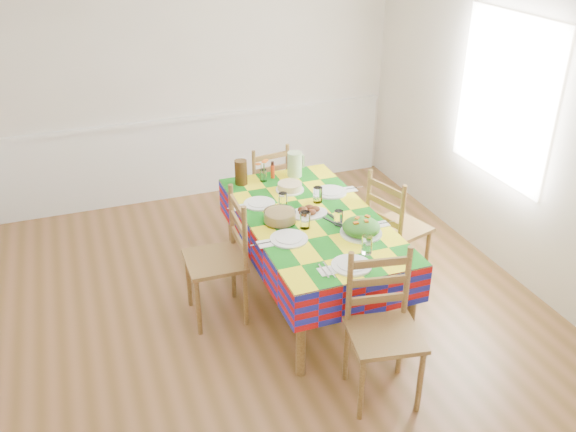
% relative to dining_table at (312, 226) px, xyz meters
% --- Properties ---
extents(room, '(4.58, 5.08, 2.78)m').
position_rel_dining_table_xyz_m(room, '(-0.45, -0.20, 0.68)').
color(room, brown).
rests_on(room, ground).
extents(wainscot, '(4.41, 0.06, 0.92)m').
position_rel_dining_table_xyz_m(wainscot, '(-0.45, 2.28, -0.18)').
color(wainscot, white).
rests_on(wainscot, room).
extents(window_right, '(0.00, 1.40, 1.40)m').
position_rel_dining_table_xyz_m(window_right, '(1.78, 0.10, 0.83)').
color(window_right, white).
rests_on(window_right, room).
extents(dining_table, '(1.04, 1.92, 0.75)m').
position_rel_dining_table_xyz_m(dining_table, '(0.00, 0.00, 0.00)').
color(dining_table, brown).
rests_on(dining_table, room).
extents(setting_near_head, '(0.46, 0.31, 0.14)m').
position_rel_dining_table_xyz_m(setting_near_head, '(0.04, -0.73, 0.11)').
color(setting_near_head, white).
rests_on(setting_near_head, dining_table).
extents(setting_left_near, '(0.52, 0.31, 0.14)m').
position_rel_dining_table_xyz_m(setting_left_near, '(-0.24, -0.23, 0.11)').
color(setting_left_near, white).
rests_on(setting_left_near, dining_table).
extents(setting_left_far, '(0.48, 0.29, 0.13)m').
position_rel_dining_table_xyz_m(setting_left_far, '(-0.27, 0.31, 0.11)').
color(setting_left_far, white).
rests_on(setting_left_far, dining_table).
extents(setting_right_near, '(0.48, 0.27, 0.12)m').
position_rel_dining_table_xyz_m(setting_right_near, '(0.25, -0.27, 0.11)').
color(setting_right_near, white).
rests_on(setting_right_near, dining_table).
extents(setting_right_far, '(0.52, 0.30, 0.13)m').
position_rel_dining_table_xyz_m(setting_right_far, '(0.26, 0.30, 0.11)').
color(setting_right_far, white).
rests_on(setting_right_far, dining_table).
extents(meat_platter, '(0.31, 0.23, 0.06)m').
position_rel_dining_table_xyz_m(meat_platter, '(-0.01, 0.05, 0.11)').
color(meat_platter, white).
rests_on(meat_platter, dining_table).
extents(salad_platter, '(0.32, 0.32, 0.13)m').
position_rel_dining_table_xyz_m(salad_platter, '(0.24, -0.38, 0.13)').
color(salad_platter, white).
rests_on(salad_platter, dining_table).
extents(pasta_bowl, '(0.26, 0.26, 0.09)m').
position_rel_dining_table_xyz_m(pasta_bowl, '(-0.27, 0.01, 0.13)').
color(pasta_bowl, white).
rests_on(pasta_bowl, dining_table).
extents(cake, '(0.25, 0.25, 0.07)m').
position_rel_dining_table_xyz_m(cake, '(0.01, 0.52, 0.11)').
color(cake, white).
rests_on(cake, dining_table).
extents(serving_utensils, '(0.13, 0.29, 0.01)m').
position_rel_dining_table_xyz_m(serving_utensils, '(0.13, -0.13, 0.09)').
color(serving_utensils, black).
rests_on(serving_utensils, dining_table).
extents(flower_vase, '(0.13, 0.11, 0.21)m').
position_rel_dining_table_xyz_m(flower_vase, '(-0.15, 0.79, 0.17)').
color(flower_vase, white).
rests_on(flower_vase, dining_table).
extents(hot_sauce, '(0.04, 0.04, 0.16)m').
position_rel_dining_table_xyz_m(hot_sauce, '(-0.05, 0.82, 0.16)').
color(hot_sauce, red).
rests_on(hot_sauce, dining_table).
extents(green_pitcher, '(0.13, 0.13, 0.23)m').
position_rel_dining_table_xyz_m(green_pitcher, '(0.16, 0.79, 0.20)').
color(green_pitcher, '#ACD194').
rests_on(green_pitcher, dining_table).
extents(tea_pitcher, '(0.11, 0.11, 0.22)m').
position_rel_dining_table_xyz_m(tea_pitcher, '(-0.35, 0.80, 0.19)').
color(tea_pitcher, '#311E0A').
rests_on(tea_pitcher, dining_table).
extents(name_card, '(0.09, 0.03, 0.02)m').
position_rel_dining_table_xyz_m(name_card, '(-0.02, -0.89, 0.09)').
color(name_card, white).
rests_on(name_card, dining_table).
extents(chair_near, '(0.53, 0.51, 1.03)m').
position_rel_dining_table_xyz_m(chair_near, '(0.01, -1.21, -0.16)').
color(chair_near, brown).
rests_on(chair_near, room).
extents(chair_far, '(0.46, 0.45, 0.94)m').
position_rel_dining_table_xyz_m(chair_far, '(0.01, 1.21, -0.20)').
color(chair_far, brown).
rests_on(chair_far, room).
extents(chair_left, '(0.45, 0.47, 1.05)m').
position_rel_dining_table_xyz_m(chair_left, '(-0.76, -0.00, -0.15)').
color(chair_left, brown).
rests_on(chair_left, room).
extents(chair_right, '(0.54, 0.55, 1.02)m').
position_rel_dining_table_xyz_m(chair_right, '(0.76, -0.01, -0.16)').
color(chair_right, brown).
rests_on(chair_right, room).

